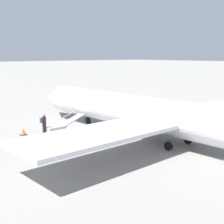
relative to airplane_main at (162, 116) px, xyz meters
The scene contains 5 objects.
ground_plane 2.43m from the airplane_main, ahead, with size 600.00×600.00×0.00m, color gray.
airplane_main is the anchor object (origin of this frame).
boarding_stairs 10.01m from the airplane_main, 24.70° to the left, with size 1.13×4.04×1.79m.
passenger 10.79m from the airplane_main, 31.34° to the left, with size 0.36×0.54×1.74m.
traffic_cone_near_stairs 12.32m from the airplane_main, 37.00° to the left, with size 0.57×0.57×0.62m.
Camera 1 is at (-16.73, 19.12, 7.05)m, focal length 50.00 mm.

